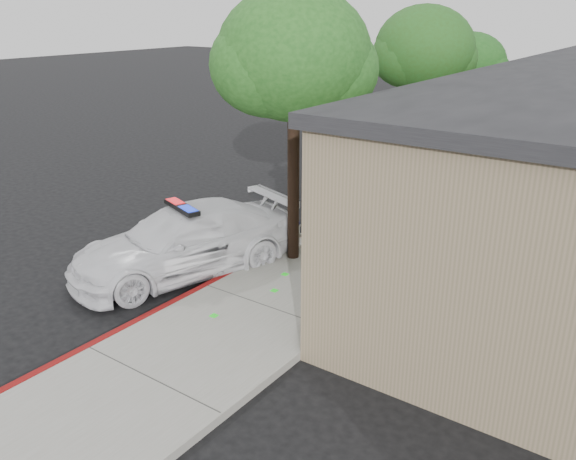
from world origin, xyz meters
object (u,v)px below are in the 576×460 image
(street_tree_near, at_px, (294,61))
(street_tree_mid, at_px, (424,53))
(street_tree_far, at_px, (470,66))
(police_car, at_px, (184,241))
(fire_hydrant, at_px, (295,233))

(street_tree_near, distance_m, street_tree_mid, 6.74)
(street_tree_mid, relative_size, street_tree_far, 1.19)
(street_tree_mid, xyz_separation_m, street_tree_far, (0.02, 4.03, -0.68))
(street_tree_mid, bearing_deg, street_tree_near, -89.90)
(police_car, bearing_deg, street_tree_mid, 97.99)
(street_tree_near, height_order, street_tree_far, street_tree_near)
(street_tree_far, bearing_deg, fire_hydrant, -92.01)
(street_tree_mid, distance_m, street_tree_far, 4.09)
(street_tree_far, bearing_deg, street_tree_mid, -90.26)
(fire_hydrant, height_order, street_tree_near, street_tree_near)
(street_tree_far, bearing_deg, street_tree_near, -90.04)
(street_tree_near, relative_size, street_tree_mid, 1.06)
(street_tree_near, xyz_separation_m, street_tree_far, (0.01, 10.77, -0.91))
(police_car, distance_m, street_tree_near, 4.61)
(police_car, bearing_deg, fire_hydrant, 80.12)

